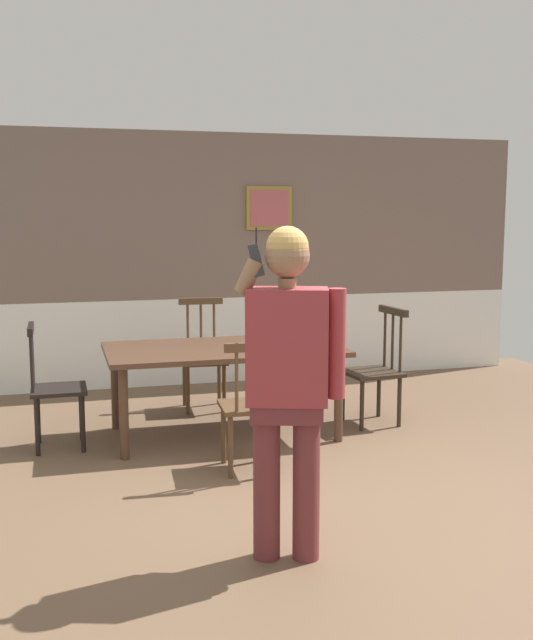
% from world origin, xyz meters
% --- Properties ---
extents(ground_plane, '(7.66, 7.66, 0.00)m').
position_xyz_m(ground_plane, '(0.00, 0.00, 0.00)').
color(ground_plane, brown).
extents(room_back_partition, '(6.76, 0.17, 2.61)m').
position_xyz_m(room_back_partition, '(0.00, 3.48, 1.26)').
color(room_back_partition, '#756056').
rests_on(room_back_partition, ground_plane).
extents(dining_table, '(1.86, 1.03, 0.72)m').
position_xyz_m(dining_table, '(-0.37, 1.51, 0.65)').
color(dining_table, '#4C3323').
rests_on(dining_table, ground_plane).
extents(chair_near_window, '(0.48, 0.48, 0.99)m').
position_xyz_m(chair_near_window, '(0.95, 1.51, 0.47)').
color(chair_near_window, '#2D2319').
rests_on(chair_near_window, ground_plane).
extents(chair_by_doorway, '(0.43, 0.43, 0.93)m').
position_xyz_m(chair_by_doorway, '(-0.37, 0.61, 0.46)').
color(chair_by_doorway, '#513823').
rests_on(chair_by_doorway, ground_plane).
extents(chair_at_table_head, '(0.44, 0.44, 1.01)m').
position_xyz_m(chair_at_table_head, '(-0.36, 2.41, 0.48)').
color(chair_at_table_head, '#513823').
rests_on(chair_at_table_head, ground_plane).
extents(chair_opposite_corner, '(0.41, 0.41, 0.96)m').
position_xyz_m(chair_opposite_corner, '(-1.69, 1.51, 0.47)').
color(chair_opposite_corner, black).
rests_on(chair_opposite_corner, ground_plane).
extents(person_figure, '(0.55, 0.34, 1.72)m').
position_xyz_m(person_figure, '(-0.53, -0.76, 1.00)').
color(person_figure, brown).
rests_on(person_figure, ground_plane).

